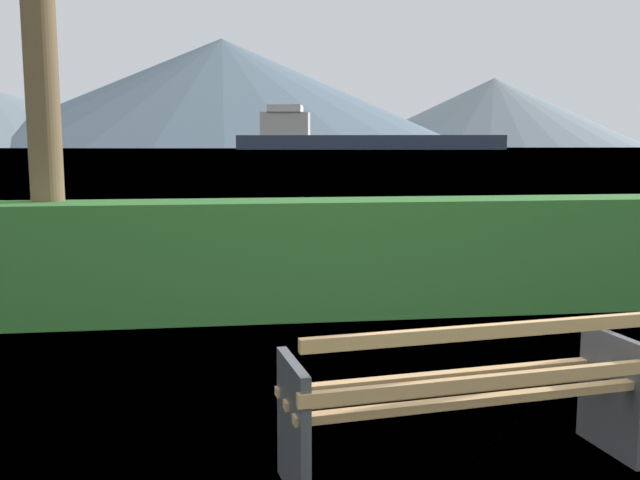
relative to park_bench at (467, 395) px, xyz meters
name	(u,v)px	position (x,y,z in m)	size (l,w,h in m)	color
ground_plane	(459,469)	(-0.01, 0.06, -0.43)	(1400.00, 1400.00, 0.00)	olive
water_surface	(225,149)	(-0.01, 307.58, -0.43)	(620.00, 620.00, 0.00)	slate
park_bench	(467,395)	(0.00, 0.00, 0.00)	(1.95, 0.82, 0.87)	tan
hedge_row	(345,257)	(-0.01, 3.59, 0.15)	(13.05, 0.75, 1.16)	#387A33
cargo_ship_large	(349,137)	(46.85, 261.41, 4.26)	(101.25, 32.64, 16.77)	#2D384C
distant_hills	(223,102)	(-0.23, 593.06, 36.52)	(724.90, 402.09, 88.18)	gray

